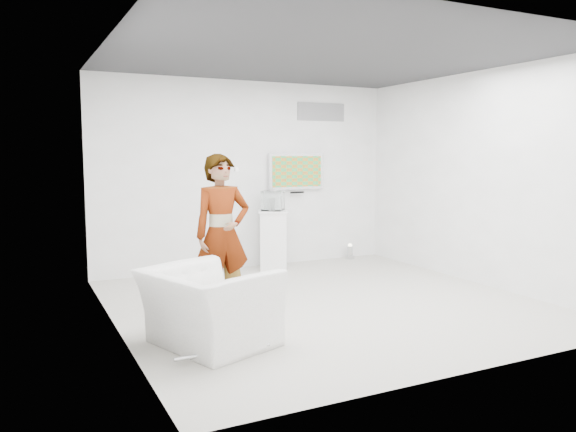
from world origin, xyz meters
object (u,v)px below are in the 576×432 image
at_px(tv, 296,171).
at_px(pedestal, 273,240).
at_px(armchair, 209,307).
at_px(person, 222,234).
at_px(floor_uplight, 350,252).

height_order(tv, pedestal, tv).
relative_size(armchair, pedestal, 1.22).
distance_m(person, pedestal, 2.59).
distance_m(tv, armchair, 4.39).
relative_size(person, armchair, 1.60).
height_order(tv, floor_uplight, tv).
bearing_deg(person, tv, 45.11).
height_order(pedestal, floor_uplight, pedestal).
bearing_deg(tv, armchair, -128.48).
bearing_deg(tv, floor_uplight, -6.01).
xyz_separation_m(pedestal, floor_uplight, (1.58, 0.20, -0.35)).
xyz_separation_m(person, pedestal, (1.57, 2.01, -0.45)).
xyz_separation_m(armchair, floor_uplight, (3.65, 3.20, -0.25)).
distance_m(tv, person, 3.21).
bearing_deg(pedestal, floor_uplight, 7.04).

